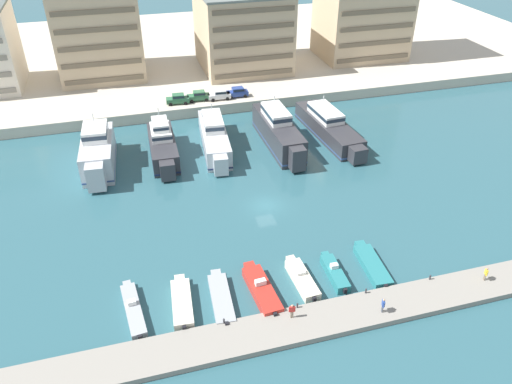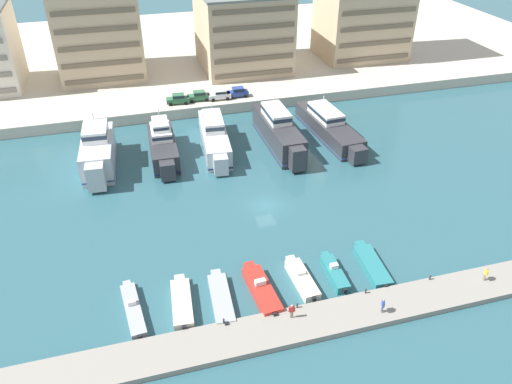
# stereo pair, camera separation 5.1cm
# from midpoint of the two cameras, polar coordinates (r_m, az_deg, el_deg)

# --- Properties ---
(ground_plane) EXTENTS (400.00, 400.00, 0.00)m
(ground_plane) POSITION_cam_midpoint_polar(r_m,az_deg,el_deg) (67.03, 1.13, -1.56)
(ground_plane) COLOR #2D5B66
(quay_promenade) EXTENTS (180.00, 70.00, 1.96)m
(quay_promenade) POSITION_cam_midpoint_polar(r_m,az_deg,el_deg) (124.63, -7.82, 15.54)
(quay_promenade) COLOR beige
(quay_promenade) RESTS_ON ground
(pier_dock) EXTENTS (120.00, 4.47, 0.66)m
(pier_dock) POSITION_cam_midpoint_polar(r_m,az_deg,el_deg) (51.87, 8.05, -14.19)
(pier_dock) COLOR gray
(pier_dock) RESTS_ON ground
(yacht_silver_far_left) EXTENTS (5.26, 15.48, 7.95)m
(yacht_silver_far_left) POSITION_cam_midpoint_polar(r_m,az_deg,el_deg) (78.10, -17.64, 4.38)
(yacht_silver_far_left) COLOR silver
(yacht_silver_far_left) RESTS_ON ground
(yacht_charcoal_left) EXTENTS (4.27, 15.61, 7.47)m
(yacht_charcoal_left) POSITION_cam_midpoint_polar(r_m,az_deg,el_deg) (78.82, -10.64, 5.30)
(yacht_charcoal_left) COLOR #333338
(yacht_charcoal_left) RESTS_ON ground
(yacht_silver_mid_left) EXTENTS (5.28, 18.52, 6.70)m
(yacht_silver_mid_left) POSITION_cam_midpoint_polar(r_m,az_deg,el_deg) (80.39, -4.81, 6.29)
(yacht_silver_mid_left) COLOR silver
(yacht_silver_mid_left) RESTS_ON ground
(yacht_charcoal_center_left) EXTENTS (4.23, 18.86, 7.63)m
(yacht_charcoal_center_left) POSITION_cam_midpoint_polar(r_m,az_deg,el_deg) (80.88, 2.57, 6.90)
(yacht_charcoal_center_left) COLOR #333338
(yacht_charcoal_center_left) RESTS_ON ground
(yacht_charcoal_center) EXTENTS (5.59, 20.84, 6.19)m
(yacht_charcoal_center) POSITION_cam_midpoint_polar(r_m,az_deg,el_deg) (84.91, 8.30, 7.42)
(yacht_charcoal_center) COLOR #333338
(yacht_charcoal_center) RESTS_ON ground
(motorboat_grey_far_left) EXTENTS (2.24, 8.33, 1.34)m
(motorboat_grey_far_left) POSITION_cam_midpoint_polar(r_m,az_deg,el_deg) (53.59, -13.88, -12.91)
(motorboat_grey_far_left) COLOR #9EA3A8
(motorboat_grey_far_left) RESTS_ON ground
(motorboat_cream_left) EXTENTS (2.51, 7.65, 1.04)m
(motorboat_cream_left) POSITION_cam_midpoint_polar(r_m,az_deg,el_deg) (53.20, -8.49, -12.42)
(motorboat_cream_left) COLOR beige
(motorboat_cream_left) RESTS_ON ground
(motorboat_grey_mid_left) EXTENTS (2.45, 8.24, 0.84)m
(motorboat_grey_mid_left) POSITION_cam_midpoint_polar(r_m,az_deg,el_deg) (53.43, -4.05, -12.00)
(motorboat_grey_mid_left) COLOR #9EA3A8
(motorboat_grey_mid_left) RESTS_ON ground
(motorboat_red_center_left) EXTENTS (2.64, 8.39, 1.63)m
(motorboat_red_center_left) POSITION_cam_midpoint_polar(r_m,az_deg,el_deg) (53.97, 0.59, -11.08)
(motorboat_red_center_left) COLOR red
(motorboat_red_center_left) RESTS_ON ground
(motorboat_cream_center) EXTENTS (2.06, 7.18, 1.36)m
(motorboat_cream_center) POSITION_cam_midpoint_polar(r_m,az_deg,el_deg) (55.43, 5.22, -9.85)
(motorboat_cream_center) COLOR beige
(motorboat_cream_center) RESTS_ON ground
(motorboat_teal_center_right) EXTENTS (1.69, 6.49, 1.50)m
(motorboat_teal_center_right) POSITION_cam_midpoint_polar(r_m,az_deg,el_deg) (56.60, 8.93, -9.07)
(motorboat_teal_center_right) COLOR teal
(motorboat_teal_center_right) RESTS_ON ground
(motorboat_teal_mid_right) EXTENTS (2.56, 7.95, 0.86)m
(motorboat_teal_mid_right) POSITION_cam_midpoint_polar(r_m,az_deg,el_deg) (58.53, 13.08, -8.10)
(motorboat_teal_mid_right) COLOR teal
(motorboat_teal_mid_right) RESTS_ON ground
(car_green_far_left) EXTENTS (4.22, 2.17, 1.80)m
(car_green_far_left) POSITION_cam_midpoint_polar(r_m,az_deg,el_deg) (92.92, -8.94, 10.50)
(car_green_far_left) COLOR #2D6642
(car_green_far_left) RESTS_ON quay_promenade
(car_green_left) EXTENTS (4.16, 2.04, 1.80)m
(car_green_left) POSITION_cam_midpoint_polar(r_m,az_deg,el_deg) (93.76, -6.59, 10.89)
(car_green_left) COLOR #2D6642
(car_green_left) RESTS_ON quay_promenade
(car_white_mid_left) EXTENTS (4.15, 2.03, 1.80)m
(car_white_mid_left) POSITION_cam_midpoint_polar(r_m,az_deg,el_deg) (93.90, -4.20, 11.06)
(car_white_mid_left) COLOR white
(car_white_mid_left) RESTS_ON quay_promenade
(car_blue_center_left) EXTENTS (4.13, 1.98, 1.80)m
(car_blue_center_left) POSITION_cam_midpoint_polar(r_m,az_deg,el_deg) (94.88, -2.17, 11.36)
(car_blue_center_left) COLOR #28428E
(car_blue_center_left) RESTS_ON quay_promenade
(apartment_block_left) EXTENTS (16.46, 16.26, 21.49)m
(apartment_block_left) POSITION_cam_midpoint_polar(r_m,az_deg,el_deg) (108.41, -17.73, 17.62)
(apartment_block_left) COLOR #C6AD89
(apartment_block_left) RESTS_ON quay_promenade
(apartment_block_mid_left) EXTENTS (17.77, 18.31, 17.64)m
(apartment_block_mid_left) POSITION_cam_midpoint_polar(r_m,az_deg,el_deg) (108.65, -1.57, 18.06)
(apartment_block_mid_left) COLOR #C6AD89
(apartment_block_mid_left) RESTS_ON quay_promenade
(pedestrian_near_edge) EXTENTS (0.37, 0.65, 1.75)m
(pedestrian_near_edge) POSITION_cam_midpoint_polar(r_m,az_deg,el_deg) (52.42, 14.30, -12.32)
(pedestrian_near_edge) COLOR #4C515B
(pedestrian_near_edge) RESTS_ON pier_dock
(pedestrian_mid_deck) EXTENTS (0.67, 0.31, 1.74)m
(pedestrian_mid_deck) POSITION_cam_midpoint_polar(r_m,az_deg,el_deg) (50.47, 4.12, -13.30)
(pedestrian_mid_deck) COLOR #7A6B56
(pedestrian_mid_deck) RESTS_ON pier_dock
(pedestrian_far_side) EXTENTS (0.36, 0.62, 1.67)m
(pedestrian_far_side) POSITION_cam_midpoint_polar(r_m,az_deg,el_deg) (59.57, 24.77, -8.39)
(pedestrian_far_side) COLOR #7A6B56
(pedestrian_far_side) RESTS_ON pier_dock
(bollard_west) EXTENTS (0.20, 0.20, 0.61)m
(bollard_west) POSITION_cam_midpoint_polar(r_m,az_deg,el_deg) (50.45, -3.72, -14.47)
(bollard_west) COLOR #2D2D33
(bollard_west) RESTS_ON pier_dock
(bollard_west_mid) EXTENTS (0.20, 0.20, 0.61)m
(bollard_west_mid) POSITION_cam_midpoint_polar(r_m,az_deg,el_deg) (51.93, 4.72, -12.77)
(bollard_west_mid) COLOR #2D2D33
(bollard_west_mid) RESTS_ON pier_dock
(bollard_east_mid) EXTENTS (0.20, 0.20, 0.61)m
(bollard_east_mid) POSITION_cam_midpoint_polar(r_m,az_deg,el_deg) (54.45, 12.43, -10.95)
(bollard_east_mid) COLOR #2D2D33
(bollard_east_mid) RESTS_ON pier_dock
(bollard_east) EXTENTS (0.20, 0.20, 0.61)m
(bollard_east) POSITION_cam_midpoint_polar(r_m,az_deg,el_deg) (57.87, 19.26, -9.16)
(bollard_east) COLOR #2D2D33
(bollard_east) RESTS_ON pier_dock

